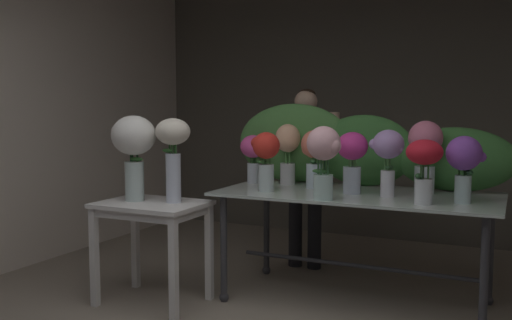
# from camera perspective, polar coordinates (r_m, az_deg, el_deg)

# --- Properties ---
(ground_plane) EXTENTS (8.61, 8.61, 0.00)m
(ground_plane) POSITION_cam_1_polar(r_m,az_deg,el_deg) (4.50, 6.88, -12.93)
(ground_plane) COLOR gray
(wall_back) EXTENTS (5.29, 0.12, 2.86)m
(wall_back) POSITION_cam_1_polar(r_m,az_deg,el_deg) (6.16, 12.83, 5.46)
(wall_back) COLOR #5B564C
(wall_back) RESTS_ON ground
(wall_left) EXTENTS (0.12, 4.03, 2.86)m
(wall_left) POSITION_cam_1_polar(r_m,az_deg,el_deg) (5.69, -19.27, 5.31)
(wall_left) COLOR beige
(wall_left) RESTS_ON ground
(display_table_glass) EXTENTS (1.95, 0.95, 0.81)m
(display_table_glass) POSITION_cam_1_polar(r_m,az_deg,el_deg) (4.06, 10.23, -4.90)
(display_table_glass) COLOR silver
(display_table_glass) RESTS_ON ground
(side_table_white) EXTENTS (0.75, 0.55, 0.74)m
(side_table_white) POSITION_cam_1_polar(r_m,az_deg,el_deg) (4.08, -10.56, -5.69)
(side_table_white) COLOR white
(side_table_white) RESTS_ON ground
(florist) EXTENTS (0.60, 0.24, 1.57)m
(florist) POSITION_cam_1_polar(r_m,az_deg,el_deg) (4.88, 5.04, 0.16)
(florist) COLOR #232328
(florist) RESTS_ON ground
(foliage_backdrop) EXTENTS (2.15, 0.25, 0.63)m
(foliage_backdrop) POSITION_cam_1_polar(r_m,az_deg,el_deg) (4.38, 10.37, 1.05)
(foliage_backdrop) COLOR #477F3D
(foliage_backdrop) RESTS_ON display_table_glass
(vase_magenta_freesia) EXTENTS (0.22, 0.22, 0.43)m
(vase_magenta_freesia) POSITION_cam_1_polar(r_m,az_deg,el_deg) (3.96, 9.80, 0.28)
(vase_magenta_freesia) COLOR silver
(vase_magenta_freesia) RESTS_ON display_table_glass
(vase_violet_roses) EXTENTS (0.24, 0.22, 0.43)m
(vase_violet_roses) POSITION_cam_1_polar(r_m,az_deg,el_deg) (3.74, 20.48, -0.07)
(vase_violet_roses) COLOR silver
(vase_violet_roses) RESTS_ON display_table_glass
(vase_scarlet_snapdragons) EXTENTS (0.22, 0.20, 0.43)m
(vase_scarlet_snapdragons) POSITION_cam_1_polar(r_m,az_deg,el_deg) (4.01, 0.98, 0.46)
(vase_scarlet_snapdragons) COLOR silver
(vase_scarlet_snapdragons) RESTS_ON display_table_glass
(vase_crimson_stock) EXTENTS (0.23, 0.23, 0.41)m
(vase_crimson_stock) POSITION_cam_1_polar(r_m,az_deg,el_deg) (3.62, 16.79, -0.24)
(vase_crimson_stock) COLOR silver
(vase_crimson_stock) RESTS_ON display_table_glass
(vase_lilac_dahlias) EXTENTS (0.24, 0.21, 0.46)m
(vase_lilac_dahlias) POSITION_cam_1_polar(r_m,az_deg,el_deg) (3.86, 13.30, 0.72)
(vase_lilac_dahlias) COLOR silver
(vase_lilac_dahlias) RESTS_ON display_table_glass
(vase_blush_peonies) EXTENTS (0.23, 0.22, 0.48)m
(vase_blush_peonies) POSITION_cam_1_polar(r_m,az_deg,el_deg) (3.66, 6.98, 0.58)
(vase_blush_peonies) COLOR silver
(vase_blush_peonies) RESTS_ON display_table_glass
(vase_fuchsia_tulips) EXTENTS (0.20, 0.20, 0.39)m
(vase_fuchsia_tulips) POSITION_cam_1_polar(r_m,az_deg,el_deg) (4.45, -0.32, 0.81)
(vase_fuchsia_tulips) COLOR silver
(vase_fuchsia_tulips) RESTS_ON display_table_glass
(vase_coral_hydrangea) EXTENTS (0.22, 0.20, 0.44)m
(vase_coral_hydrangea) POSITION_cam_1_polar(r_m,az_deg,el_deg) (4.18, 5.99, 0.61)
(vase_coral_hydrangea) COLOR silver
(vase_coral_hydrangea) RESTS_ON display_table_glass
(vase_rosy_anemones) EXTENTS (0.24, 0.24, 0.51)m
(vase_rosy_anemones) POSITION_cam_1_polar(r_m,az_deg,el_deg) (4.07, 16.86, 0.97)
(vase_rosy_anemones) COLOR silver
(vase_rosy_anemones) RESTS_ON display_table_glass
(vase_peach_ranunculus) EXTENTS (0.20, 0.20, 0.48)m
(vase_peach_ranunculus) POSITION_cam_1_polar(r_m,az_deg,el_deg) (4.38, 3.27, 1.20)
(vase_peach_ranunculus) COLOR silver
(vase_peach_ranunculus) RESTS_ON display_table_glass
(vase_white_roses_tall) EXTENTS (0.34, 0.32, 0.62)m
(vase_white_roses_tall) POSITION_cam_1_polar(r_m,az_deg,el_deg) (4.10, -12.40, 1.49)
(vase_white_roses_tall) COLOR silver
(vase_white_roses_tall) RESTS_ON side_table_white
(vase_cream_lisianthus_tall) EXTENTS (0.26, 0.25, 0.60)m
(vase_cream_lisianthus_tall) POSITION_cam_1_polar(r_m,az_deg,el_deg) (3.97, -8.49, 1.21)
(vase_cream_lisianthus_tall) COLOR silver
(vase_cream_lisianthus_tall) RESTS_ON side_table_white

